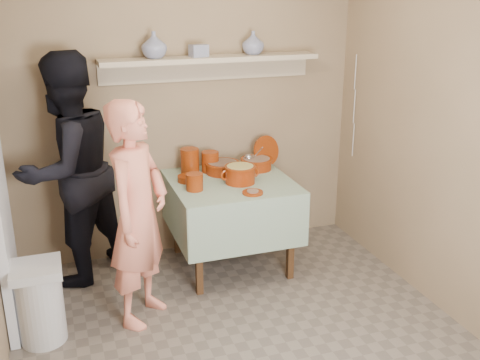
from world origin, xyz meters
name	(u,v)px	position (x,y,z in m)	size (l,w,h in m)	color
ground	(256,359)	(0.00, 0.00, 0.00)	(3.50, 3.50, 0.00)	#6A5F53
plate_stack_a	(190,161)	(-0.01, 1.59, 0.86)	(0.16, 0.16, 0.21)	#712106
plate_stack_b	(210,162)	(0.16, 1.55, 0.85)	(0.15, 0.15, 0.18)	#712106
bowl_stack	(194,182)	(-0.08, 1.15, 0.83)	(0.13, 0.13, 0.13)	#712106
empty_bowl	(188,179)	(-0.09, 1.37, 0.79)	(0.16, 0.16, 0.05)	#712106
propped_lid	(266,151)	(0.69, 1.61, 0.88)	(0.27, 0.27, 0.02)	#712106
vase_right	(253,43)	(0.56, 1.63, 1.81)	(0.18, 0.18, 0.19)	navy
vase_left	(154,45)	(-0.26, 1.63, 1.82)	(0.20, 0.20, 0.21)	navy
ceramic_box	(199,51)	(0.09, 1.60, 1.77)	(0.14, 0.10, 0.10)	navy
person_cook	(138,215)	(-0.59, 0.73, 0.79)	(0.58, 0.38, 1.58)	#F58469
person_helper	(69,171)	(-1.00, 1.49, 0.91)	(0.89, 0.69, 1.82)	black
room_shell	(259,112)	(0.00, 0.00, 1.61)	(3.04, 3.54, 2.62)	#917859
serving_table	(231,194)	(0.25, 1.28, 0.64)	(0.97, 0.97, 0.76)	#4C2D16
cazuela_meat_a	(222,166)	(0.24, 1.48, 0.82)	(0.30, 0.30, 0.10)	#6D1903
cazuela_meat_b	(256,163)	(0.55, 1.49, 0.82)	(0.28, 0.28, 0.10)	#6D1903
ladle	(249,157)	(0.49, 1.50, 0.87)	(0.08, 0.26, 0.19)	silver
cazuela_rice	(240,173)	(0.31, 1.20, 0.85)	(0.33, 0.25, 0.14)	#6D1903
front_plate	(253,192)	(0.31, 0.93, 0.77)	(0.16, 0.16, 0.03)	#712106
wall_shelf	(210,62)	(0.20, 1.65, 1.67)	(1.80, 0.25, 0.21)	#BCA98C
trash_bin	(40,303)	(-1.28, 0.65, 0.28)	(0.32, 0.32, 0.56)	silver
electrical_cord	(354,107)	(1.47, 1.48, 1.25)	(0.01, 0.05, 0.90)	silver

